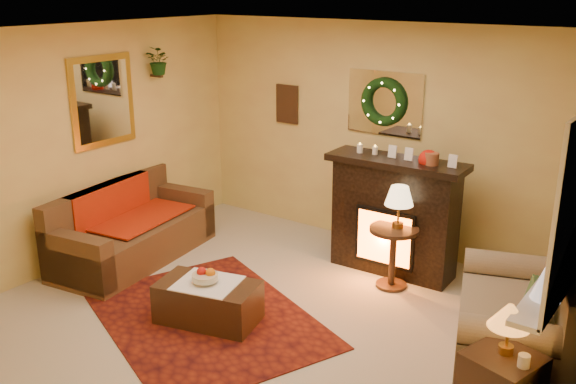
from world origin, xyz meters
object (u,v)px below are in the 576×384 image
Objects in this scene: loveseat at (516,310)px; coffee_table at (208,301)px; fireplace at (394,223)px; sofa at (133,223)px; side_table_round at (393,257)px.

coffee_table is (-2.46, -1.06, -0.21)m from loveseat.
coffee_table is at bearing -115.59° from fireplace.
sofa is 1.50× the size of fireplace.
loveseat is 2.36× the size of side_table_round.
fireplace is 1.84m from loveseat.
sofa reaches higher than side_table_round.
fireplace is at bearing 21.29° from sofa.
fireplace reaches higher than loveseat.
fireplace is 2.20m from coffee_table.
side_table_round is 0.71× the size of coffee_table.
coffee_table is (-1.05, -1.63, -0.12)m from side_table_round.
sofa is at bearing -158.66° from side_table_round.
fireplace is at bearing 115.78° from side_table_round.
loveseat reaches higher than sofa.
loveseat is 2.69m from coffee_table.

